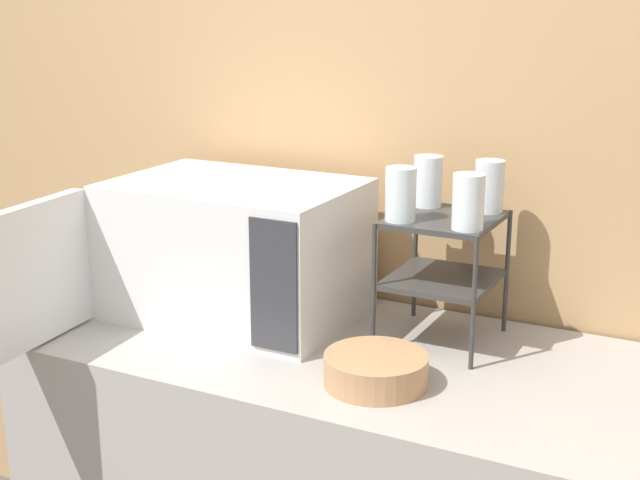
% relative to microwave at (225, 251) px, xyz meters
% --- Properties ---
extents(wall_back, '(8.00, 0.06, 2.60)m').
position_rel_microwave_xyz_m(wall_back, '(0.36, 0.31, 0.25)').
color(wall_back, tan).
rests_on(wall_back, ground_plane).
extents(microwave, '(0.58, 0.82, 0.32)m').
position_rel_microwave_xyz_m(microwave, '(0.00, 0.00, 0.00)').
color(microwave, silver).
rests_on(microwave, counter).
extents(dish_rack, '(0.23, 0.25, 0.28)m').
position_rel_microwave_xyz_m(dish_rack, '(0.51, 0.08, 0.04)').
color(dish_rack, '#333333').
rests_on(dish_rack, counter).
extents(glass_front_left, '(0.06, 0.06, 0.11)m').
position_rel_microwave_xyz_m(glass_front_left, '(0.43, 0.01, 0.18)').
color(glass_front_left, silver).
rests_on(glass_front_left, dish_rack).
extents(glass_back_right, '(0.06, 0.06, 0.11)m').
position_rel_microwave_xyz_m(glass_back_right, '(0.57, 0.17, 0.18)').
color(glass_back_right, silver).
rests_on(glass_back_right, dish_rack).
extents(glass_front_right, '(0.06, 0.06, 0.11)m').
position_rel_microwave_xyz_m(glass_front_right, '(0.58, 0.01, 0.18)').
color(glass_front_right, silver).
rests_on(glass_front_right, dish_rack).
extents(glass_back_left, '(0.06, 0.06, 0.11)m').
position_rel_microwave_xyz_m(glass_back_left, '(0.44, 0.16, 0.18)').
color(glass_back_left, silver).
rests_on(glass_back_left, dish_rack).
extents(bowl, '(0.21, 0.21, 0.06)m').
position_rel_microwave_xyz_m(bowl, '(0.47, -0.19, -0.13)').
color(bowl, '#AD7F56').
rests_on(bowl, counter).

